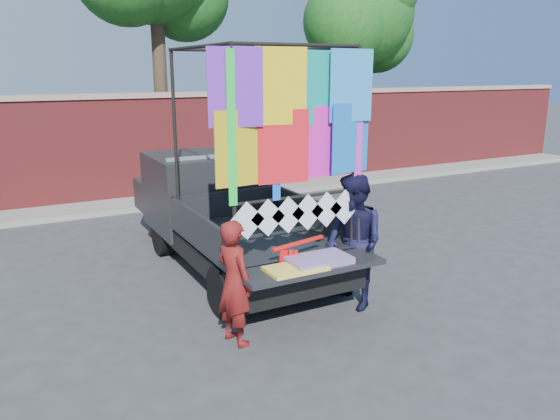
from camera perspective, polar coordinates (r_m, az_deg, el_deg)
name	(u,v)px	position (r m, az deg, el deg)	size (l,w,h in m)	color
ground	(266,299)	(7.83, -1.43, -9.30)	(90.00, 90.00, 0.00)	#38383A
brick_wall	(138,146)	(13.91, -14.64, 6.45)	(30.00, 0.45, 2.61)	maroon
curb	(148,202)	(13.47, -13.58, 0.78)	(30.00, 1.20, 0.12)	gray
tree_right	(364,16)	(18.13, 8.79, 19.38)	(4.20, 3.30, 6.62)	#38281C
pickup_truck	(218,209)	(9.29, -6.51, 0.14)	(2.18, 5.49, 3.45)	black
woman	(234,283)	(6.42, -4.79, -7.56)	(0.55, 0.36, 1.51)	maroon
man	(354,242)	(7.38, 7.71, -3.32)	(0.89, 0.69, 1.84)	black
streamer_bundle	(292,257)	(6.78, 1.30, -4.97)	(0.83, 0.23, 0.58)	red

